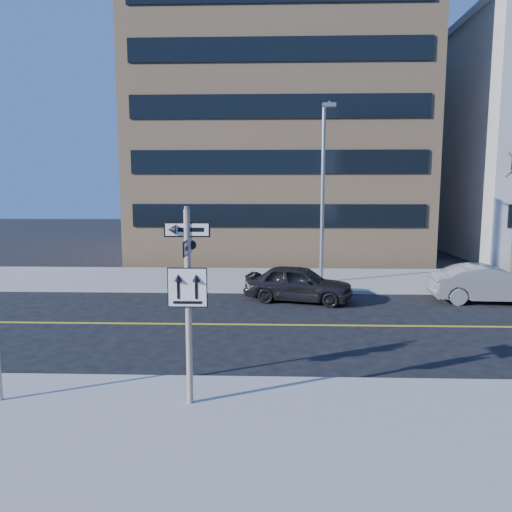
{
  "coord_description": "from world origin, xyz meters",
  "views": [
    {
      "loc": [
        1.69,
        -12.28,
        4.58
      ],
      "look_at": [
        1.15,
        4.0,
        2.33
      ],
      "focal_mm": 35.0,
      "sensor_mm": 36.0,
      "label": 1
    }
  ],
  "objects_px": {
    "sign_pole": "(188,295)",
    "streetlight_a": "(323,184)",
    "parked_car_b": "(489,284)",
    "parked_car_a": "(299,283)"
  },
  "relations": [
    {
      "from": "sign_pole",
      "to": "streetlight_a",
      "type": "xyz_separation_m",
      "value": [
        4.0,
        13.27,
        2.32
      ]
    },
    {
      "from": "sign_pole",
      "to": "parked_car_a",
      "type": "distance_m",
      "value": 10.58
    },
    {
      "from": "parked_car_b",
      "to": "streetlight_a",
      "type": "bearing_deg",
      "value": 67.4
    },
    {
      "from": "parked_car_a",
      "to": "sign_pole",
      "type": "bearing_deg",
      "value": 179.36
    },
    {
      "from": "parked_car_a",
      "to": "parked_car_b",
      "type": "height_order",
      "value": "parked_car_b"
    },
    {
      "from": "parked_car_b",
      "to": "parked_car_a",
      "type": "bearing_deg",
      "value": 94.07
    },
    {
      "from": "parked_car_b",
      "to": "streetlight_a",
      "type": "relative_size",
      "value": 0.57
    },
    {
      "from": "parked_car_a",
      "to": "parked_car_b",
      "type": "xyz_separation_m",
      "value": [
        7.62,
        0.06,
        0.01
      ]
    },
    {
      "from": "sign_pole",
      "to": "streetlight_a",
      "type": "relative_size",
      "value": 0.51
    },
    {
      "from": "parked_car_b",
      "to": "streetlight_a",
      "type": "xyz_separation_m",
      "value": [
        -6.38,
        3.14,
        4.01
      ]
    }
  ]
}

